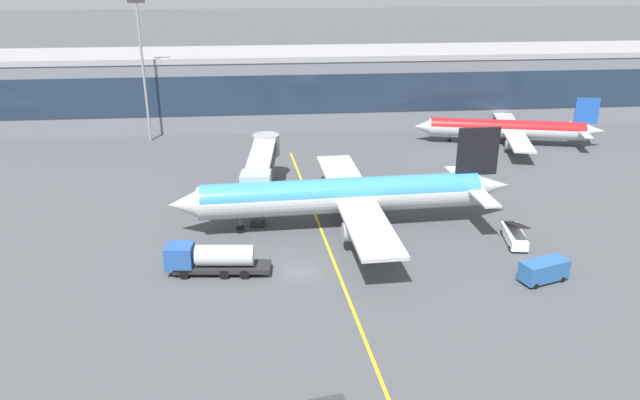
{
  "coord_description": "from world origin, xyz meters",
  "views": [
    {
      "loc": [
        -3.31,
        -56.66,
        30.99
      ],
      "look_at": [
        2.84,
        8.98,
        4.5
      ],
      "focal_mm": 34.16,
      "sensor_mm": 36.0,
      "label": 1
    }
  ],
  "objects_px": {
    "fuel_tanker": "(211,258)",
    "crew_van": "(543,270)",
    "belt_loader": "(514,235)",
    "main_airliner": "(344,195)",
    "commuter_jet_near": "(508,129)"
  },
  "relations": [
    {
      "from": "main_airliner",
      "to": "commuter_jet_near",
      "type": "relative_size",
      "value": 1.3
    },
    {
      "from": "main_airliner",
      "to": "fuel_tanker",
      "type": "xyz_separation_m",
      "value": [
        -15.31,
        -10.38,
        -2.46
      ]
    },
    {
      "from": "fuel_tanker",
      "to": "belt_loader",
      "type": "distance_m",
      "value": 34.68
    },
    {
      "from": "crew_van",
      "to": "belt_loader",
      "type": "height_order",
      "value": "belt_loader"
    },
    {
      "from": "crew_van",
      "to": "belt_loader",
      "type": "distance_m",
      "value": 9.04
    },
    {
      "from": "crew_van",
      "to": "belt_loader",
      "type": "xyz_separation_m",
      "value": [
        0.64,
        9.01,
        -0.32
      ]
    },
    {
      "from": "crew_van",
      "to": "commuter_jet_near",
      "type": "distance_m",
      "value": 49.9
    },
    {
      "from": "belt_loader",
      "to": "commuter_jet_near",
      "type": "relative_size",
      "value": 0.22
    },
    {
      "from": "belt_loader",
      "to": "commuter_jet_near",
      "type": "xyz_separation_m",
      "value": [
        14.1,
        38.64,
        1.82
      ]
    },
    {
      "from": "fuel_tanker",
      "to": "crew_van",
      "type": "height_order",
      "value": "fuel_tanker"
    },
    {
      "from": "commuter_jet_near",
      "to": "main_airliner",
      "type": "bearing_deg",
      "value": -135.71
    },
    {
      "from": "fuel_tanker",
      "to": "belt_loader",
      "type": "height_order",
      "value": "belt_loader"
    },
    {
      "from": "fuel_tanker",
      "to": "belt_loader",
      "type": "bearing_deg",
      "value": 6.85
    },
    {
      "from": "main_airliner",
      "to": "commuter_jet_near",
      "type": "xyz_separation_m",
      "value": [
        33.21,
        32.39,
        -1.39
      ]
    },
    {
      "from": "main_airliner",
      "to": "fuel_tanker",
      "type": "bearing_deg",
      "value": -145.86
    }
  ]
}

